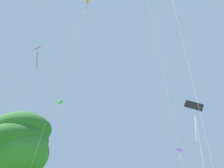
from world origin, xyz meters
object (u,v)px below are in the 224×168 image
at_px(kite_orange_box, 86,3).
at_px(kite_black_large, 195,112).
at_px(kite_green_small, 59,102).
at_px(kite_red_high, 37,54).
at_px(tree_right_cluster, 21,141).
at_px(kite_purple_streamer, 180,153).

bearing_deg(kite_orange_box, kite_black_large, -26.36).
xyz_separation_m(kite_green_small, kite_red_high, (-2.27, -7.77, 6.55)).
bearing_deg(tree_right_cluster, kite_orange_box, 3.01).
bearing_deg(kite_black_large, kite_green_small, 132.78).
xyz_separation_m(kite_red_high, tree_right_cluster, (5.28, -9.52, -18.08)).
bearing_deg(kite_orange_box, kite_green_small, 119.00).
bearing_deg(kite_purple_streamer, kite_red_high, -163.14).
height_order(kite_orange_box, kite_black_large, kite_orange_box).
bearing_deg(kite_purple_streamer, kite_orange_box, -127.76).
distance_m(kite_green_small, kite_purple_streamer, 24.72).
relative_size(kite_green_small, kite_purple_streamer, 1.94).
distance_m(kite_black_large, tree_right_cluster, 18.81).
height_order(kite_red_high, kite_black_large, kite_red_high).
bearing_deg(kite_black_large, kite_orange_box, 153.64).
relative_size(kite_orange_box, kite_black_large, 2.81).
distance_m(kite_green_small, tree_right_cluster, 21.00).
relative_size(kite_purple_streamer, kite_orange_box, 0.35).
xyz_separation_m(kite_red_high, kite_orange_box, (11.67, -9.19, 1.80)).
distance_m(kite_red_high, kite_black_large, 32.72).
bearing_deg(kite_red_high, tree_right_cluster, -61.02).
height_order(kite_green_small, kite_red_high, kite_red_high).
distance_m(kite_red_high, tree_right_cluster, 21.11).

